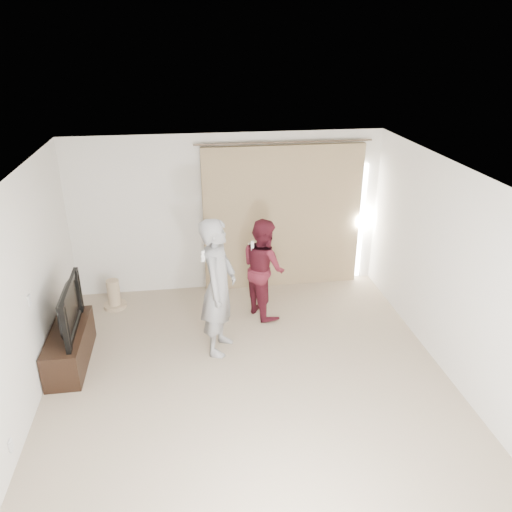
# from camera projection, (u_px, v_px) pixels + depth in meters

# --- Properties ---
(floor) EXTENTS (5.50, 5.50, 0.00)m
(floor) POSITION_uv_depth(u_px,v_px,m) (251.00, 387.00, 6.12)
(floor) COLOR tan
(floor) RESTS_ON ground
(wall_back) EXTENTS (5.00, 0.04, 2.60)m
(wall_back) POSITION_uv_depth(u_px,v_px,m) (228.00, 214.00, 8.08)
(wall_back) COLOR silver
(wall_back) RESTS_ON ground
(wall_left) EXTENTS (0.04, 5.50, 2.60)m
(wall_left) POSITION_uv_depth(u_px,v_px,m) (16.00, 310.00, 5.26)
(wall_left) COLOR silver
(wall_left) RESTS_ON ground
(ceiling) EXTENTS (5.00, 5.50, 0.01)m
(ceiling) POSITION_uv_depth(u_px,v_px,m) (250.00, 181.00, 5.06)
(ceiling) COLOR white
(ceiling) RESTS_ON wall_back
(curtain) EXTENTS (2.80, 0.11, 2.46)m
(curtain) POSITION_uv_depth(u_px,v_px,m) (284.00, 218.00, 8.17)
(curtain) COLOR tan
(curtain) RESTS_ON ground
(tv_console) EXTENTS (0.44, 1.27, 0.49)m
(tv_console) POSITION_uv_depth(u_px,v_px,m) (70.00, 347.00, 6.49)
(tv_console) COLOR black
(tv_console) RESTS_ON ground
(tv) EXTENTS (0.17, 1.11, 0.64)m
(tv) POSITION_uv_depth(u_px,v_px,m) (63.00, 309.00, 6.26)
(tv) COLOR black
(tv) RESTS_ON tv_console
(scratching_post) EXTENTS (0.35, 0.35, 0.47)m
(scratching_post) POSITION_uv_depth(u_px,v_px,m) (114.00, 296.00, 7.84)
(scratching_post) COLOR tan
(scratching_post) RESTS_ON ground
(person_man) EXTENTS (0.66, 0.80, 1.90)m
(person_man) POSITION_uv_depth(u_px,v_px,m) (218.00, 287.00, 6.50)
(person_man) COLOR gray
(person_man) RESTS_ON ground
(person_woman) EXTENTS (0.81, 0.91, 1.54)m
(person_woman) POSITION_uv_depth(u_px,v_px,m) (263.00, 268.00, 7.46)
(person_woman) COLOR #521521
(person_woman) RESTS_ON ground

